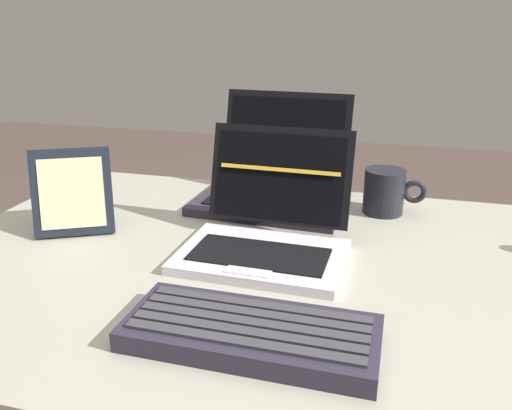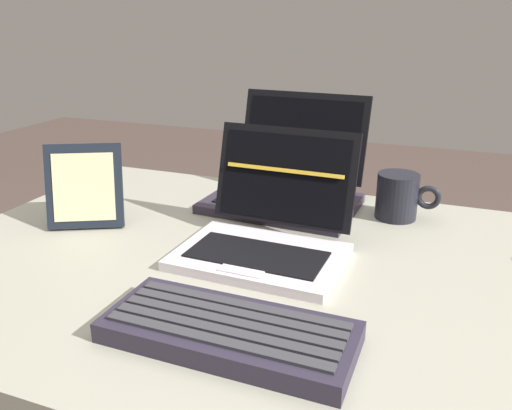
{
  "view_description": "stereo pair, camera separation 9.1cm",
  "coord_description": "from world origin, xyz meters",
  "px_view_note": "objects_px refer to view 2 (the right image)",
  "views": [
    {
      "loc": [
        0.11,
        -0.79,
        1.12
      ],
      "look_at": [
        -0.11,
        0.03,
        0.81
      ],
      "focal_mm": 36.8,
      "sensor_mm": 36.0,
      "label": 1
    },
    {
      "loc": [
        0.2,
        -0.76,
        1.12
      ],
      "look_at": [
        -0.11,
        0.03,
        0.81
      ],
      "focal_mm": 36.8,
      "sensor_mm": 36.0,
      "label": 2
    }
  ],
  "objects_px": {
    "laptop_rear": "(288,183)",
    "photo_frame": "(84,187)",
    "external_keyboard": "(229,331)",
    "laptop_front": "(267,231)",
    "coffee_mug": "(398,196)"
  },
  "relations": [
    {
      "from": "laptop_front",
      "to": "external_keyboard",
      "type": "xyz_separation_m",
      "value": [
        0.05,
        -0.27,
        -0.03
      ]
    },
    {
      "from": "laptop_front",
      "to": "external_keyboard",
      "type": "height_order",
      "value": "laptop_front"
    },
    {
      "from": "external_keyboard",
      "to": "photo_frame",
      "type": "relative_size",
      "value": 2.0
    },
    {
      "from": "laptop_rear",
      "to": "coffee_mug",
      "type": "distance_m",
      "value": 0.24
    },
    {
      "from": "laptop_front",
      "to": "photo_frame",
      "type": "distance_m",
      "value": 0.38
    },
    {
      "from": "external_keyboard",
      "to": "coffee_mug",
      "type": "height_order",
      "value": "coffee_mug"
    },
    {
      "from": "laptop_front",
      "to": "external_keyboard",
      "type": "bearing_deg",
      "value": -80.5
    },
    {
      "from": "laptop_front",
      "to": "photo_frame",
      "type": "xyz_separation_m",
      "value": [
        -0.38,
        -0.01,
        0.04
      ]
    },
    {
      "from": "external_keyboard",
      "to": "photo_frame",
      "type": "distance_m",
      "value": 0.5
    },
    {
      "from": "laptop_rear",
      "to": "laptop_front",
      "type": "bearing_deg",
      "value": -79.64
    },
    {
      "from": "laptop_rear",
      "to": "photo_frame",
      "type": "bearing_deg",
      "value": -140.31
    },
    {
      "from": "laptop_front",
      "to": "photo_frame",
      "type": "relative_size",
      "value": 1.74
    },
    {
      "from": "external_keyboard",
      "to": "coffee_mug",
      "type": "relative_size",
      "value": 2.56
    },
    {
      "from": "laptop_front",
      "to": "coffee_mug",
      "type": "height_order",
      "value": "laptop_front"
    },
    {
      "from": "external_keyboard",
      "to": "photo_frame",
      "type": "xyz_separation_m",
      "value": [
        -0.43,
        0.26,
        0.07
      ]
    }
  ]
}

